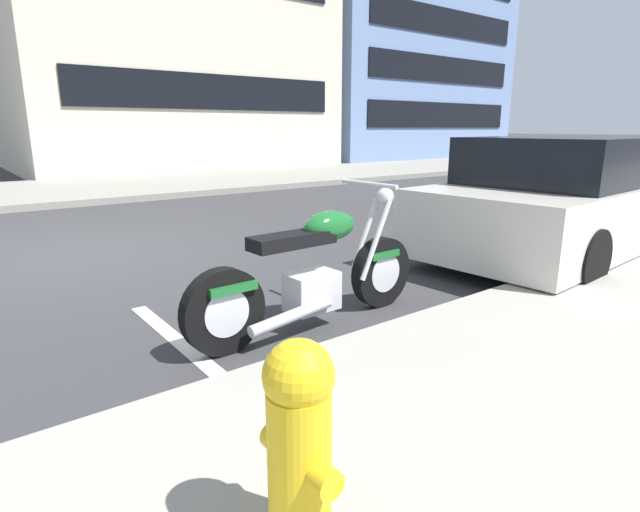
{
  "coord_description": "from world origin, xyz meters",
  "views": [
    {
      "loc": [
        -1.26,
        -6.69,
        1.53
      ],
      "look_at": [
        1.19,
        -3.48,
        0.5
      ],
      "focal_mm": 28.28,
      "sensor_mm": 36.0,
      "label": 1
    }
  ],
  "objects": [
    {
      "name": "parked_car_behind_motorcycle",
      "position": [
        5.01,
        -3.63,
        0.68
      ],
      "size": [
        4.76,
        2.12,
        1.43
      ],
      "rotation": [
        0.0,
        0.0,
        0.06
      ],
      "color": "beige",
      "rests_on": "ground"
    },
    {
      "name": "ground_plane",
      "position": [
        0.0,
        0.0,
        0.0
      ],
      "size": [
        260.0,
        260.0,
        0.0
      ],
      "primitive_type": "plane",
      "color": "#333335"
    },
    {
      "name": "sidewalk_far_curb",
      "position": [
        12.0,
        6.62,
        0.07
      ],
      "size": [
        120.0,
        5.0,
        0.14
      ],
      "primitive_type": "cube",
      "color": "gray",
      "rests_on": "ground"
    },
    {
      "name": "townhouse_behind_pole",
      "position": [
        17.63,
        14.02,
        4.76
      ],
      "size": [
        10.89,
        10.28,
        9.51
      ],
      "color": "#6B84B2",
      "rests_on": "ground"
    },
    {
      "name": "townhouse_mid_block",
      "position": [
        6.33,
        14.69,
        6.02
      ],
      "size": [
        10.76,
        11.63,
        12.05
      ],
      "color": "beige",
      "rests_on": "ground"
    },
    {
      "name": "fire_hydrant",
      "position": [
        -0.41,
        -5.47,
        0.53
      ],
      "size": [
        0.24,
        0.36,
        0.74
      ],
      "color": "gold",
      "rests_on": "sidewalk_near_curb"
    },
    {
      "name": "parking_stall_stripe",
      "position": [
        0.0,
        -3.52,
        0.0
      ],
      "size": [
        0.12,
        2.2,
        0.01
      ],
      "primitive_type": "cube",
      "color": "silver",
      "rests_on": "ground"
    },
    {
      "name": "parked_motorcycle",
      "position": [
        0.99,
        -3.68,
        0.42
      ],
      "size": [
        2.17,
        0.62,
        1.11
      ],
      "rotation": [
        0.0,
        0.0,
        0.03
      ],
      "color": "black",
      "rests_on": "ground"
    }
  ]
}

